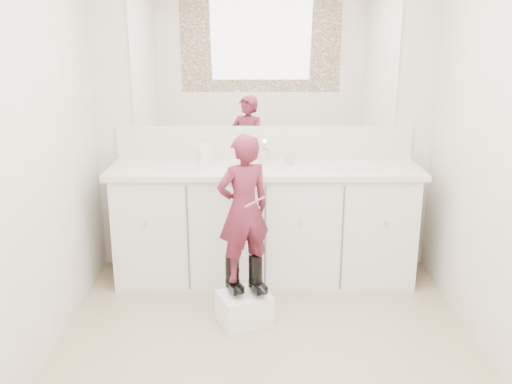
{
  "coord_description": "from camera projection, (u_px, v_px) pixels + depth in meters",
  "views": [
    {
      "loc": [
        -0.07,
        -2.84,
        1.91
      ],
      "look_at": [
        -0.07,
        0.71,
        0.84
      ],
      "focal_mm": 40.0,
      "sensor_mm": 36.0,
      "label": 1
    }
  ],
  "objects": [
    {
      "name": "floor",
      "position": [
        268.0,
        368.0,
        3.27
      ],
      "size": [
        3.0,
        3.0,
        0.0
      ],
      "primitive_type": "plane",
      "color": "#907B5E",
      "rests_on": "ground"
    },
    {
      "name": "wall_back",
      "position": [
        264.0,
        118.0,
        4.36
      ],
      "size": [
        2.6,
        0.0,
        2.6
      ],
      "primitive_type": "plane",
      "rotation": [
        1.57,
        0.0,
        0.0
      ],
      "color": "beige",
      "rests_on": "floor"
    },
    {
      "name": "wall_front",
      "position": [
        283.0,
        304.0,
        1.49
      ],
      "size": [
        2.6,
        0.0,
        2.6
      ],
      "primitive_type": "plane",
      "rotation": [
        -1.57,
        0.0,
        0.0
      ],
      "color": "beige",
      "rests_on": "floor"
    },
    {
      "name": "wall_left",
      "position": [
        16.0,
        166.0,
        2.93
      ],
      "size": [
        0.0,
        3.0,
        3.0
      ],
      "primitive_type": "plane",
      "rotation": [
        1.57,
        0.0,
        1.57
      ],
      "color": "beige",
      "rests_on": "floor"
    },
    {
      "name": "vanity_cabinet",
      "position": [
        265.0,
        225.0,
        4.32
      ],
      "size": [
        2.2,
        0.55,
        0.85
      ],
      "primitive_type": "cube",
      "color": "silver",
      "rests_on": "floor"
    },
    {
      "name": "countertop",
      "position": [
        265.0,
        169.0,
        4.18
      ],
      "size": [
        2.28,
        0.58,
        0.04
      ],
      "primitive_type": "cube",
      "color": "beige",
      "rests_on": "vanity_cabinet"
    },
    {
      "name": "backsplash",
      "position": [
        264.0,
        142.0,
        4.4
      ],
      "size": [
        2.28,
        0.03,
        0.25
      ],
      "primitive_type": "cube",
      "color": "beige",
      "rests_on": "countertop"
    },
    {
      "name": "mirror",
      "position": [
        265.0,
        59.0,
        4.23
      ],
      "size": [
        2.0,
        0.02,
        1.0
      ],
      "primitive_type": "cube",
      "color": "white",
      "rests_on": "wall_back"
    },
    {
      "name": "dot_panel",
      "position": [
        285.0,
        134.0,
        1.37
      ],
      "size": [
        2.0,
        0.01,
        1.2
      ],
      "primitive_type": "cube",
      "color": "#472819",
      "rests_on": "wall_front"
    },
    {
      "name": "faucet",
      "position": [
        264.0,
        155.0,
        4.32
      ],
      "size": [
        0.08,
        0.08,
        0.1
      ],
      "primitive_type": "cylinder",
      "color": "silver",
      "rests_on": "countertop"
    },
    {
      "name": "cup",
      "position": [
        290.0,
        158.0,
        4.25
      ],
      "size": [
        0.1,
        0.1,
        0.08
      ],
      "primitive_type": "imported",
      "rotation": [
        0.0,
        0.0,
        -0.13
      ],
      "color": "beige",
      "rests_on": "countertop"
    },
    {
      "name": "soap_bottle",
      "position": [
        206.0,
        150.0,
        4.23
      ],
      "size": [
        0.11,
        0.11,
        0.2
      ],
      "primitive_type": "imported",
      "rotation": [
        0.0,
        0.0,
        0.23
      ],
      "color": "silver",
      "rests_on": "countertop"
    },
    {
      "name": "step_stool",
      "position": [
        244.0,
        308.0,
        3.75
      ],
      "size": [
        0.4,
        0.37,
        0.2
      ],
      "primitive_type": "cube",
      "rotation": [
        0.0,
        0.0,
        0.43
      ],
      "color": "white",
      "rests_on": "floor"
    },
    {
      "name": "boot_left",
      "position": [
        232.0,
        274.0,
        3.7
      ],
      "size": [
        0.16,
        0.2,
        0.26
      ],
      "primitive_type": null,
      "rotation": [
        0.0,
        0.0,
        0.43
      ],
      "color": "black",
      "rests_on": "step_stool"
    },
    {
      "name": "boot_right",
      "position": [
        255.0,
        274.0,
        3.7
      ],
      "size": [
        0.16,
        0.2,
        0.26
      ],
      "primitive_type": null,
      "rotation": [
        0.0,
        0.0,
        0.43
      ],
      "color": "black",
      "rests_on": "step_stool"
    },
    {
      "name": "toddler",
      "position": [
        244.0,
        209.0,
        3.58
      ],
      "size": [
        0.41,
        0.35,
        0.96
      ],
      "primitive_type": "imported",
      "rotation": [
        0.0,
        0.0,
        3.57
      ],
      "color": "#972E49",
      "rests_on": "step_stool"
    },
    {
      "name": "toothbrush",
      "position": [
        255.0,
        202.0,
        3.48
      ],
      "size": [
        0.13,
        0.07,
        0.06
      ],
      "primitive_type": "cylinder",
      "rotation": [
        0.0,
        1.22,
        0.43
      ],
      "color": "#D85481",
      "rests_on": "toddler"
    }
  ]
}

